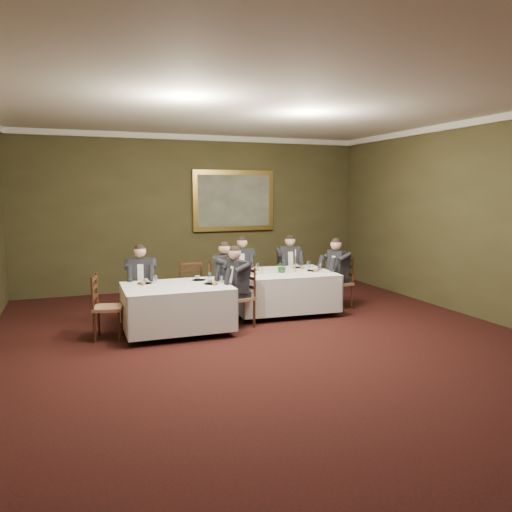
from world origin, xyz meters
TOP-DOWN VIEW (x-y plane):
  - ground at (0.00, 0.00)m, footprint 10.00×10.00m
  - ceiling at (0.00, 0.00)m, footprint 8.00×10.00m
  - back_wall at (0.00, 5.00)m, footprint 8.00×0.10m
  - right_wall at (4.00, 0.00)m, footprint 0.10×10.00m
  - crown_molding at (0.00, 0.00)m, footprint 8.00×10.00m
  - table_main at (0.89, 2.11)m, footprint 1.94×1.53m
  - table_second at (-1.21, 1.48)m, footprint 1.69×1.30m
  - chair_main_backleft at (0.45, 3.10)m, footprint 0.55×0.54m
  - diner_main_backleft at (0.45, 3.09)m, footprint 0.53×0.58m
  - chair_main_backright at (1.45, 3.03)m, footprint 0.51×0.49m
  - diner_main_backright at (1.45, 3.02)m, footprint 0.48×0.54m
  - chair_main_endleft at (-0.29, 2.19)m, footprint 0.53×0.54m
  - diner_main_endleft at (-0.28, 2.19)m, footprint 0.57×0.52m
  - chair_main_endright at (2.06, 2.04)m, footprint 0.49×0.51m
  - diner_main_endright at (2.05, 2.04)m, footprint 0.54×0.48m
  - chair_sec_backleft at (-1.65, 2.34)m, footprint 0.49×0.47m
  - diner_sec_backleft at (-1.65, 2.33)m, footprint 0.46×0.53m
  - chair_sec_backright at (-0.75, 2.33)m, footprint 0.48×0.46m
  - chair_sec_endright at (-0.15, 1.47)m, footprint 0.49×0.51m
  - diner_sec_endright at (-0.16, 1.47)m, footprint 0.54×0.48m
  - chair_sec_endleft at (-2.27, 1.49)m, footprint 0.51×0.52m
  - centerpiece at (0.87, 2.04)m, footprint 0.24×0.21m
  - candlestick at (1.14, 2.05)m, footprint 0.06×0.06m
  - place_setting_table_main at (0.47, 2.56)m, footprint 0.33×0.31m
  - place_setting_table_second at (-1.60, 1.86)m, footprint 0.33×0.31m
  - painting at (0.89, 4.94)m, footprint 1.97×0.09m

SIDE VIEW (x-z plane):
  - ground at x=0.00m, z-range 0.00..0.00m
  - chair_main_backleft at x=0.45m, z-range -0.22..0.78m
  - chair_main_backright at x=1.45m, z-range -0.22..0.78m
  - chair_main_endleft at x=-0.29m, z-range -0.22..0.78m
  - chair_main_endright at x=2.06m, z-range -0.22..0.78m
  - chair_sec_backleft at x=-1.65m, z-range -0.22..0.78m
  - chair_sec_backright at x=-0.75m, z-range -0.22..0.78m
  - chair_sec_endright at x=-0.15m, z-range -0.22..0.78m
  - chair_sec_endleft at x=-2.27m, z-range -0.22..0.78m
  - table_second at x=-1.21m, z-range 0.12..0.78m
  - table_main at x=0.89m, z-range 0.12..0.78m
  - diner_main_backleft at x=0.45m, z-range -0.16..1.19m
  - diner_main_backright at x=1.45m, z-range -0.16..1.19m
  - diner_main_endleft at x=-0.28m, z-range -0.16..1.19m
  - diner_main_endright at x=2.05m, z-range -0.16..1.19m
  - diner_sec_backleft at x=-1.65m, z-range -0.16..1.19m
  - diner_sec_endright at x=-0.16m, z-range -0.16..1.19m
  - place_setting_table_main at x=0.47m, z-range 0.73..0.87m
  - place_setting_table_second at x=-1.60m, z-range 0.73..0.87m
  - centerpiece at x=0.87m, z-range 0.77..1.02m
  - candlestick at x=1.14m, z-range 0.71..1.14m
  - back_wall at x=0.00m, z-range 0.00..3.50m
  - right_wall at x=4.00m, z-range 0.00..3.50m
  - painting at x=0.89m, z-range 1.32..2.73m
  - crown_molding at x=0.00m, z-range 3.38..3.50m
  - ceiling at x=0.00m, z-range 3.45..3.55m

